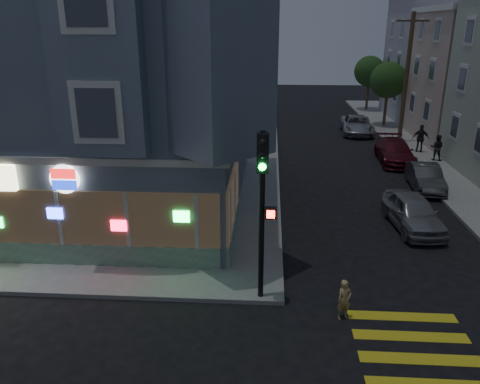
# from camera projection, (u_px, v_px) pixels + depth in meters

# --- Properties ---
(ground) EXTENTS (120.00, 120.00, 0.00)m
(ground) POSITION_uv_depth(u_px,v_px,m) (177.00, 343.00, 12.87)
(ground) COLOR black
(ground) RESTS_ON ground
(sidewalk_nw) EXTENTS (33.00, 42.00, 0.15)m
(sidewalk_nw) POSITION_uv_depth(u_px,v_px,m) (59.00, 140.00, 35.29)
(sidewalk_nw) COLOR gray
(sidewalk_nw) RESTS_ON ground
(corner_building) EXTENTS (14.60, 14.60, 11.40)m
(corner_building) POSITION_uv_depth(u_px,v_px,m) (89.00, 81.00, 21.61)
(corner_building) COLOR slate
(corner_building) RESTS_ON sidewalk_nw
(row_house_d) EXTENTS (12.00, 8.60, 10.50)m
(row_house_d) POSITION_uv_depth(u_px,v_px,m) (462.00, 59.00, 41.82)
(row_house_d) COLOR gray
(row_house_d) RESTS_ON sidewalk_ne
(utility_pole) EXTENTS (2.20, 0.30, 9.00)m
(utility_pole) POSITION_uv_depth(u_px,v_px,m) (406.00, 77.00, 33.08)
(utility_pole) COLOR #4C3826
(utility_pole) RESTS_ON sidewalk_ne
(street_tree_near) EXTENTS (3.00, 3.00, 5.30)m
(street_tree_near) POSITION_uv_depth(u_px,v_px,m) (388.00, 80.00, 39.00)
(street_tree_near) COLOR #4C3826
(street_tree_near) RESTS_ON sidewalk_ne
(street_tree_far) EXTENTS (3.00, 3.00, 5.30)m
(street_tree_far) POSITION_uv_depth(u_px,v_px,m) (369.00, 71.00, 46.52)
(street_tree_far) COLOR #4C3826
(street_tree_far) RESTS_ON sidewalk_ne
(running_child) EXTENTS (0.54, 0.46, 1.25)m
(running_child) POSITION_uv_depth(u_px,v_px,m) (344.00, 300.00, 13.77)
(running_child) COLOR tan
(running_child) RESTS_ON ground
(pedestrian_a) EXTENTS (0.97, 0.88, 1.63)m
(pedestrian_a) POSITION_uv_depth(u_px,v_px,m) (437.00, 148.00, 29.55)
(pedestrian_a) COLOR #222127
(pedestrian_a) RESTS_ON sidewalk_ne
(pedestrian_b) EXTENTS (1.15, 0.65, 1.85)m
(pedestrian_b) POSITION_uv_depth(u_px,v_px,m) (421.00, 138.00, 31.47)
(pedestrian_b) COLOR #27232C
(pedestrian_b) RESTS_ON sidewalk_ne
(parked_car_a) EXTENTS (2.05, 4.39, 1.45)m
(parked_car_a) POSITION_uv_depth(u_px,v_px,m) (413.00, 212.00, 19.95)
(parked_car_a) COLOR #929599
(parked_car_a) RESTS_ON ground
(parked_car_b) EXTENTS (1.71, 4.10, 1.32)m
(parked_car_b) POSITION_uv_depth(u_px,v_px,m) (425.00, 177.00, 24.73)
(parked_car_b) COLOR #3D4043
(parked_car_b) RESTS_ON ground
(parked_car_c) EXTENTS (2.25, 5.04, 1.43)m
(parked_car_c) POSITION_uv_depth(u_px,v_px,m) (395.00, 151.00, 29.62)
(parked_car_c) COLOR #58141F
(parked_car_c) RESTS_ON ground
(parked_car_d) EXTENTS (2.66, 5.24, 1.42)m
(parked_car_d) POSITION_uv_depth(u_px,v_px,m) (357.00, 125.00, 37.55)
(parked_car_d) COLOR #A3A6AD
(parked_car_d) RESTS_ON ground
(traffic_signal) EXTENTS (0.62, 0.60, 5.32)m
(traffic_signal) POSITION_uv_depth(u_px,v_px,m) (263.00, 190.00, 13.51)
(traffic_signal) COLOR black
(traffic_signal) RESTS_ON sidewalk_nw
(fire_hydrant) EXTENTS (0.43, 0.25, 0.74)m
(fire_hydrant) POSITION_uv_depth(u_px,v_px,m) (425.00, 166.00, 27.14)
(fire_hydrant) COLOR silver
(fire_hydrant) RESTS_ON sidewalk_ne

